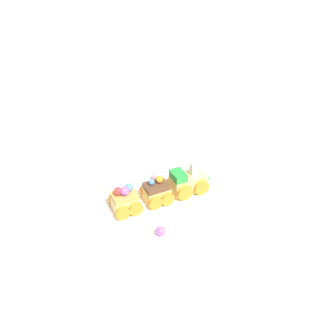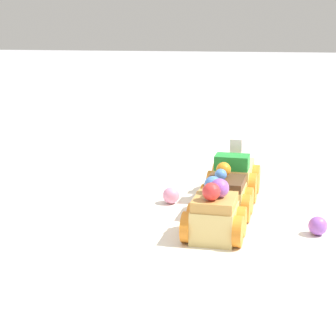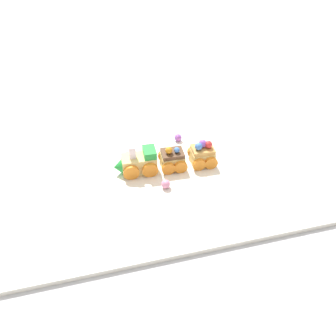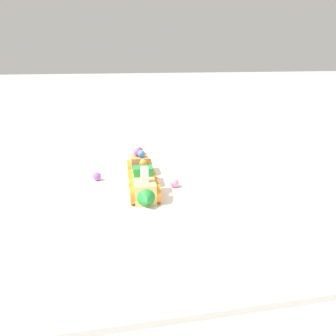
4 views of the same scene
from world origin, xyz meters
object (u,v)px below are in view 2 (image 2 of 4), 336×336
cake_train_locomotive (235,177)px  cake_car_caramel (215,216)px  gumball_pink (171,195)px  cake_car_chocolate (225,198)px  gumball_purple (318,226)px

cake_train_locomotive → cake_car_caramel: (-0.17, 0.01, 0.00)m
gumball_pink → cake_car_chocolate: bearing=-115.5°
cake_car_chocolate → gumball_purple: bearing=-110.2°
cake_train_locomotive → cake_car_caramel: cake_train_locomotive is taller
cake_car_chocolate → gumball_pink: cake_car_chocolate is taller
cake_train_locomotive → cake_car_chocolate: (-0.09, 0.00, -0.00)m
cake_car_caramel → cake_train_locomotive: bearing=-0.0°
gumball_purple → cake_train_locomotive: bearing=37.6°
cake_car_chocolate → gumball_purple: 0.12m
cake_car_caramel → gumball_purple: cake_car_caramel is taller
cake_car_chocolate → gumball_pink: bearing=66.9°
cake_train_locomotive → cake_car_chocolate: cake_train_locomotive is taller
cake_car_chocolate → gumball_purple: (-0.05, -0.11, -0.01)m
cake_train_locomotive → gumball_pink: 0.10m
cake_car_chocolate → cake_car_caramel: (-0.08, 0.00, 0.00)m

